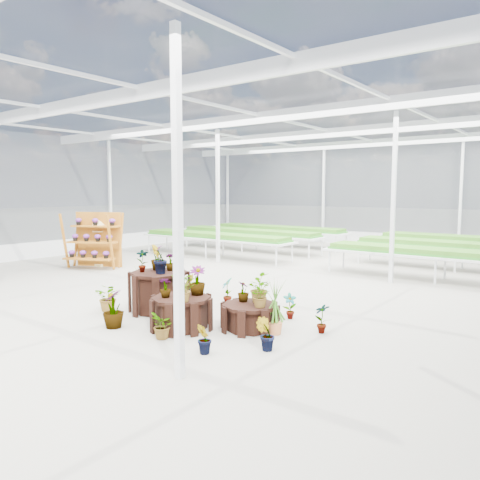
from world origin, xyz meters
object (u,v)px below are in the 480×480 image
Objects in this scene: shelf_rack at (93,241)px; plinth_mid at (181,313)px; bird_table at (100,242)px; plinth_low at (250,317)px; plinth_tall at (159,292)px.

plinth_mid is at bearing -48.70° from shelf_rack.
shelf_rack reaches higher than bird_table.
bird_table reaches higher than plinth_low.
bird_table reaches higher than plinth_mid.
plinth_low is 8.50m from bird_table.
plinth_low is at bearing -41.36° from shelf_rack.
plinth_tall is 0.76× the size of bird_table.
shelf_rack is (-5.65, 2.47, 0.48)m from plinth_tall.
plinth_mid is at bearing -46.15° from bird_table.
shelf_rack is (-6.85, 3.07, 0.60)m from plinth_mid.
plinth_low is 0.58× the size of shelf_rack.
plinth_mid is 0.62× the size of shelf_rack.
shelf_rack is (-7.85, 2.37, 0.66)m from plinth_low.
bird_table is at bearing 161.04° from plinth_low.
plinth_low is 8.23m from shelf_rack.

